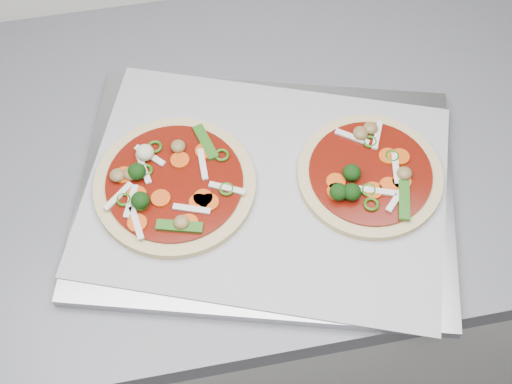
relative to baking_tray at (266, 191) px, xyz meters
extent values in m
cube|color=silver|center=(0.51, 0.08, -0.48)|extent=(3.60, 0.60, 0.86)
cube|color=#9A999F|center=(0.00, 0.00, 0.00)|extent=(0.57, 0.48, 0.02)
cube|color=#A2A1A7|center=(0.00, 0.00, 0.01)|extent=(0.55, 0.48, 0.00)
cylinder|color=#CCB680|center=(-0.12, 0.02, 0.02)|extent=(0.23, 0.23, 0.01)
cylinder|color=#641A0B|center=(-0.12, 0.02, 0.02)|extent=(0.19, 0.19, 0.00)
cylinder|color=#CD4C18|center=(-0.11, 0.05, 0.03)|extent=(0.03, 0.03, 0.00)
cube|color=silver|center=(-0.17, 0.00, 0.03)|extent=(0.02, 0.05, 0.00)
cylinder|color=#CD4C18|center=(-0.14, 0.00, 0.03)|extent=(0.03, 0.03, 0.00)
cylinder|color=#CD4C18|center=(-0.08, -0.01, 0.03)|extent=(0.03, 0.03, 0.00)
cube|color=silver|center=(-0.05, 0.00, 0.03)|extent=(0.05, 0.03, 0.00)
cube|color=silver|center=(-0.17, -0.03, 0.03)|extent=(0.02, 0.05, 0.00)
cube|color=silver|center=(-0.08, 0.04, 0.03)|extent=(0.01, 0.05, 0.00)
cube|color=#276218|center=(-0.07, 0.07, 0.03)|extent=(0.03, 0.06, 0.00)
cube|color=#276218|center=(-0.12, -0.05, 0.03)|extent=(0.06, 0.03, 0.00)
cylinder|color=#CD4C18|center=(-0.07, 0.06, 0.03)|extent=(0.03, 0.03, 0.00)
torus|color=#23510D|center=(-0.14, 0.08, 0.03)|extent=(0.03, 0.03, 0.00)
ellipsoid|color=brown|center=(-0.19, 0.04, 0.03)|extent=(0.02, 0.02, 0.01)
cylinder|color=#CD4C18|center=(-0.11, -0.04, 0.03)|extent=(0.03, 0.03, 0.00)
cube|color=silver|center=(-0.19, 0.01, 0.03)|extent=(0.04, 0.04, 0.00)
torus|color=#23510D|center=(-0.15, 0.04, 0.03)|extent=(0.02, 0.02, 0.00)
cube|color=silver|center=(-0.10, -0.02, 0.03)|extent=(0.05, 0.02, 0.00)
ellipsoid|color=#0E330A|center=(-0.16, 0.04, 0.04)|extent=(0.03, 0.03, 0.02)
torus|color=#23510D|center=(-0.05, 0.00, 0.03)|extent=(0.02, 0.02, 0.00)
torus|color=#23510D|center=(-0.18, 0.01, 0.03)|extent=(0.02, 0.02, 0.00)
cylinder|color=#CD4C18|center=(-0.08, -0.02, 0.03)|extent=(0.03, 0.03, 0.00)
cylinder|color=#CD4C18|center=(-0.09, -0.02, 0.03)|extent=(0.03, 0.03, 0.00)
torus|color=#23510D|center=(-0.05, 0.05, 0.03)|extent=(0.03, 0.03, 0.00)
cylinder|color=#CD4C18|center=(-0.17, -0.03, 0.03)|extent=(0.03, 0.03, 0.00)
cylinder|color=#CD4C18|center=(-0.18, 0.04, 0.03)|extent=(0.03, 0.03, 0.00)
torus|color=#23510D|center=(-0.16, -0.01, 0.03)|extent=(0.02, 0.02, 0.00)
ellipsoid|color=#0E330A|center=(-0.16, 0.00, 0.04)|extent=(0.03, 0.03, 0.02)
ellipsoid|color=brown|center=(-0.12, -0.04, 0.03)|extent=(0.03, 0.03, 0.01)
ellipsoid|color=beige|center=(-0.15, 0.07, 0.04)|extent=(0.03, 0.03, 0.02)
ellipsoid|color=brown|center=(-0.17, 0.04, 0.03)|extent=(0.03, 0.03, 0.01)
cylinder|color=#CD4C18|center=(-0.17, 0.01, 0.03)|extent=(0.03, 0.03, 0.00)
ellipsoid|color=brown|center=(-0.10, 0.07, 0.03)|extent=(0.03, 0.03, 0.01)
cube|color=silver|center=(-0.14, 0.07, 0.03)|extent=(0.04, 0.04, 0.00)
cube|color=silver|center=(-0.15, 0.05, 0.03)|extent=(0.02, 0.05, 0.00)
cylinder|color=#CCB680|center=(0.14, -0.01, 0.02)|extent=(0.22, 0.22, 0.01)
cylinder|color=#641A0B|center=(0.14, -0.01, 0.02)|extent=(0.18, 0.18, 0.00)
ellipsoid|color=#0E330A|center=(0.10, -0.04, 0.03)|extent=(0.03, 0.03, 0.02)
ellipsoid|color=brown|center=(0.15, 0.05, 0.03)|extent=(0.03, 0.03, 0.01)
torus|color=#23510D|center=(0.13, -0.04, 0.03)|extent=(0.02, 0.02, 0.00)
cube|color=silver|center=(0.16, 0.04, 0.03)|extent=(0.03, 0.05, 0.00)
ellipsoid|color=brown|center=(0.14, 0.05, 0.03)|extent=(0.03, 0.03, 0.01)
ellipsoid|color=brown|center=(0.18, -0.02, 0.03)|extent=(0.03, 0.03, 0.01)
cylinder|color=#CD4C18|center=(0.13, -0.04, 0.03)|extent=(0.03, 0.03, 0.00)
cylinder|color=#CD4C18|center=(0.09, -0.02, 0.03)|extent=(0.04, 0.04, 0.00)
cube|color=silver|center=(0.14, -0.04, 0.03)|extent=(0.05, 0.02, 0.00)
ellipsoid|color=brown|center=(0.14, 0.05, 0.03)|extent=(0.02, 0.02, 0.01)
cylinder|color=#CD4C18|center=(0.17, -0.03, 0.03)|extent=(0.03, 0.03, 0.00)
torus|color=#23510D|center=(0.17, 0.01, 0.03)|extent=(0.03, 0.03, 0.00)
cube|color=silver|center=(0.13, 0.05, 0.03)|extent=(0.04, 0.03, 0.00)
cylinder|color=#CD4C18|center=(0.09, -0.03, 0.03)|extent=(0.03, 0.03, 0.00)
cylinder|color=#CD4C18|center=(0.17, 0.01, 0.03)|extent=(0.03, 0.03, 0.00)
cube|color=#276218|center=(0.17, -0.06, 0.03)|extent=(0.03, 0.06, 0.00)
torus|color=#23510D|center=(0.15, 0.03, 0.03)|extent=(0.02, 0.02, 0.00)
torus|color=#23510D|center=(0.12, -0.06, 0.03)|extent=(0.03, 0.03, 0.00)
ellipsoid|color=#0E330A|center=(0.11, -0.01, 0.03)|extent=(0.03, 0.03, 0.02)
cube|color=silver|center=(0.17, -0.01, 0.03)|extent=(0.02, 0.05, 0.00)
ellipsoid|color=#0E330A|center=(0.09, -0.04, 0.03)|extent=(0.03, 0.03, 0.02)
cube|color=silver|center=(0.16, -0.06, 0.03)|extent=(0.04, 0.04, 0.00)
cylinder|color=#CD4C18|center=(0.18, 0.00, 0.03)|extent=(0.03, 0.03, 0.00)
cylinder|color=#CD4C18|center=(0.15, -0.04, 0.03)|extent=(0.03, 0.03, 0.00)
camera|label=1|loc=(-0.10, -0.48, 0.80)|focal=50.00mm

